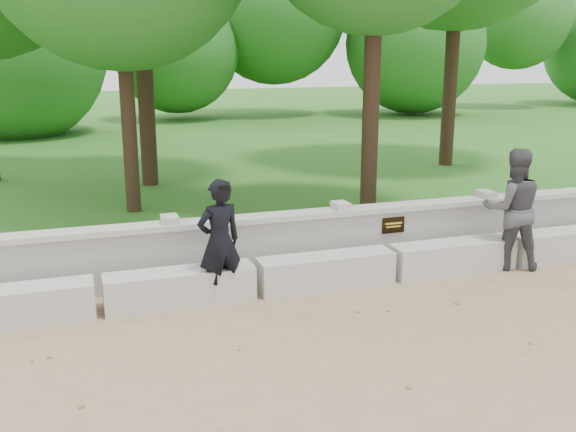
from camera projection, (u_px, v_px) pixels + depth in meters
name	position (u px, v px, depth m)	size (l,w,h in m)	color
ground	(467.00, 332.00, 7.40)	(80.00, 80.00, 0.00)	#9D8060
lawn	(213.00, 150.00, 20.23)	(40.00, 22.00, 0.25)	#2A5E19
concrete_bench	(392.00, 264.00, 9.09)	(11.90, 0.45, 0.45)	beige
parapet_wall	(371.00, 234.00, 9.68)	(12.50, 0.35, 0.90)	#B3B1A9
man_main	(219.00, 242.00, 8.09)	(0.67, 0.61, 1.62)	black
visitor_left	(513.00, 209.00, 9.42)	(1.06, 0.95, 1.80)	#444449
shrub_b	(437.00, 213.00, 10.79)	(0.28, 0.23, 0.52)	#28782D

